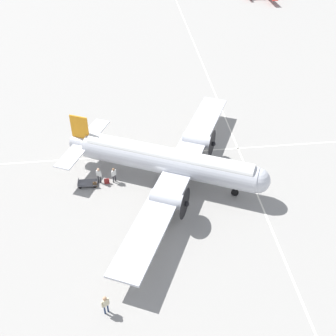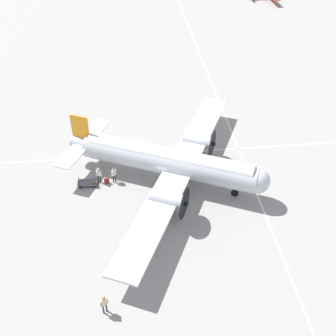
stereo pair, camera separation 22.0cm
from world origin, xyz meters
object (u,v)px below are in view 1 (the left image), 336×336
passenger_boarding (99,174)px  suitcase_near_door (95,185)px  suitcase_upright_spare (107,181)px  crew_foreground (105,303)px  airliner_main (172,162)px  ramp_agent (114,174)px  baggage_cart (87,183)px

passenger_boarding → suitcase_near_door: size_ratio=2.61×
suitcase_upright_spare → crew_foreground: bearing=-90.0°
airliner_main → ramp_agent: (-5.56, 0.58, -1.41)m
passenger_boarding → ramp_agent: 1.44m
ramp_agent → suitcase_near_door: 2.09m
airliner_main → suitcase_upright_spare: bearing=-158.5°
ramp_agent → baggage_cart: 2.72m
passenger_boarding → ramp_agent: bearing=25.0°
passenger_boarding → suitcase_near_door: passenger_boarding is taller
ramp_agent → baggage_cart: bearing=146.0°
ramp_agent → baggage_cart: (-2.61, -0.23, -0.76)m
ramp_agent → suitcase_upright_spare: (-0.75, -0.17, -0.76)m
crew_foreground → passenger_boarding: (-0.70, 14.48, -0.05)m
passenger_boarding → baggage_cart: (-1.16, -0.30, -0.78)m
crew_foreground → passenger_boarding: bearing=62.2°
ramp_agent → crew_foreground: bearing=-131.9°
crew_foreground → suitcase_upright_spare: bearing=59.4°
airliner_main → passenger_boarding: bearing=-160.1°
airliner_main → passenger_boarding: 7.17m
ramp_agent → baggage_cart: size_ratio=0.91×
suitcase_near_door → suitcase_upright_spare: suitcase_near_door is taller
ramp_agent → passenger_boarding: bearing=138.0°
baggage_cart → airliner_main: bearing=-1.0°
passenger_boarding → suitcase_near_door: bearing=-94.6°
ramp_agent → suitcase_near_door: bearing=158.6°
passenger_boarding → suitcase_near_door: (-0.42, -0.66, -0.74)m
passenger_boarding → suitcase_upright_spare: size_ratio=2.88×
suitcase_upright_spare → airliner_main: bearing=-3.8°
passenger_boarding → baggage_cart: bearing=-137.5°
crew_foreground → ramp_agent: (0.74, 14.41, -0.07)m
passenger_boarding → suitcase_upright_spare: bearing=8.8°
airliner_main → crew_foreground: bearing=-89.2°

